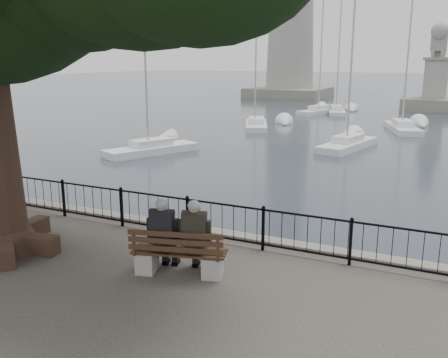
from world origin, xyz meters
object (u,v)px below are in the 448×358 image
Objects in this scene: bench at (179,258)px; lion_monument at (435,89)px; person_left at (165,238)px; person_right at (196,240)px.

lion_monument reaches higher than bench.
lion_monument is at bearing 87.22° from person_left.
lion_monument is (2.40, 49.42, 0.53)m from person_left.
person_left is 0.18× the size of lion_monument.
person_left is 1.00× the size of person_right.
lion_monument reaches higher than person_right.
person_left reaches higher than bench.
person_left is at bearing 175.94° from bench.
bench is at bearing -147.04° from person_right.
lion_monument is (2.07, 49.45, 0.92)m from bench.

